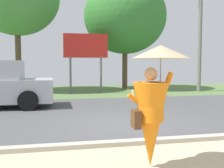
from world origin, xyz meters
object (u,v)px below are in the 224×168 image
object	(u,v)px
utility_pole	(200,33)
monk_pedestrian	(153,104)
roadside_billboard	(86,50)
tree_center_back	(125,17)

from	to	relation	value
utility_pole	monk_pedestrian	bearing A→B (deg)	-122.64
monk_pedestrian	roadside_billboard	bearing A→B (deg)	100.50
tree_center_back	monk_pedestrian	bearing A→B (deg)	-102.72
utility_pole	tree_center_back	size ratio (longest dim) A/B	0.92
roadside_billboard	tree_center_back	distance (m)	4.57
roadside_billboard	monk_pedestrian	bearing A→B (deg)	-91.00
roadside_billboard	tree_center_back	size ratio (longest dim) A/B	0.46
roadside_billboard	tree_center_back	bearing A→B (deg)	39.01
monk_pedestrian	roadside_billboard	world-z (taller)	roadside_billboard
utility_pole	tree_center_back	bearing A→B (deg)	147.08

